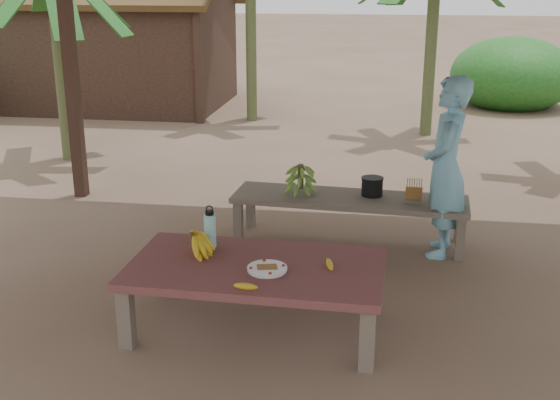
# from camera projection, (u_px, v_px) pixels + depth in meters

# --- Properties ---
(ground) EXTENTS (80.00, 80.00, 0.00)m
(ground) POSITION_uv_depth(u_px,v_px,m) (295.00, 298.00, 5.58)
(ground) COLOR brown
(ground) RESTS_ON ground
(work_table) EXTENTS (1.83, 1.05, 0.50)m
(work_table) POSITION_uv_depth(u_px,v_px,m) (256.00, 273.00, 4.97)
(work_table) COLOR brown
(work_table) RESTS_ON ground
(bench) EXTENTS (2.23, 0.74, 0.45)m
(bench) POSITION_uv_depth(u_px,v_px,m) (349.00, 202.00, 6.63)
(bench) COLOR brown
(bench) RESTS_ON ground
(ripe_banana_bunch) EXTENTS (0.37, 0.34, 0.18)m
(ripe_banana_bunch) POSITION_uv_depth(u_px,v_px,m) (192.00, 243.00, 5.10)
(ripe_banana_bunch) COLOR yellow
(ripe_banana_bunch) RESTS_ON work_table
(plate) EXTENTS (0.28, 0.28, 0.04)m
(plate) POSITION_uv_depth(u_px,v_px,m) (267.00, 269.00, 4.83)
(plate) COLOR white
(plate) RESTS_ON work_table
(loose_banana_front) EXTENTS (0.17, 0.07, 0.04)m
(loose_banana_front) POSITION_uv_depth(u_px,v_px,m) (246.00, 286.00, 4.56)
(loose_banana_front) COLOR yellow
(loose_banana_front) RESTS_ON work_table
(loose_banana_side) EXTENTS (0.08, 0.16, 0.04)m
(loose_banana_side) POSITION_uv_depth(u_px,v_px,m) (330.00, 264.00, 4.90)
(loose_banana_side) COLOR yellow
(loose_banana_side) RESTS_ON work_table
(water_flask) EXTENTS (0.09, 0.09, 0.33)m
(water_flask) POSITION_uv_depth(u_px,v_px,m) (210.00, 229.00, 5.24)
(water_flask) COLOR #41C8CB
(water_flask) RESTS_ON work_table
(green_banana_stalk) EXTENTS (0.28, 0.28, 0.30)m
(green_banana_stalk) POSITION_uv_depth(u_px,v_px,m) (301.00, 178.00, 6.66)
(green_banana_stalk) COLOR #598C2D
(green_banana_stalk) RESTS_ON bench
(cooking_pot) EXTENTS (0.20, 0.20, 0.17)m
(cooking_pot) POSITION_uv_depth(u_px,v_px,m) (372.00, 187.00, 6.63)
(cooking_pot) COLOR black
(cooking_pot) RESTS_ON bench
(skewer_rack) EXTENTS (0.18, 0.09, 0.24)m
(skewer_rack) POSITION_uv_depth(u_px,v_px,m) (414.00, 190.00, 6.41)
(skewer_rack) COLOR #A57F47
(skewer_rack) RESTS_ON bench
(woman) EXTENTS (0.46, 0.64, 1.63)m
(woman) POSITION_uv_depth(u_px,v_px,m) (446.00, 168.00, 6.22)
(woman) COLOR #73BCD9
(woman) RESTS_ON ground
(hut) EXTENTS (4.40, 3.43, 2.85)m
(hut) POSITION_uv_depth(u_px,v_px,m) (117.00, 47.00, 13.41)
(hut) COLOR black
(hut) RESTS_ON ground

